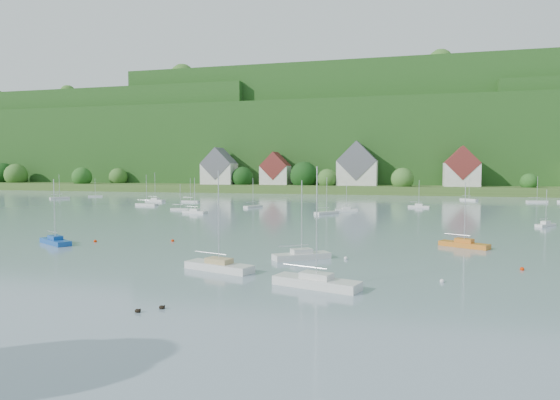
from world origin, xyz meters
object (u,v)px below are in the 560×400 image
Objects in this scene: near_sailboat_5 at (464,244)px; near_sailboat_4 at (316,281)px; near_sailboat_3 at (302,255)px; near_sailboat_2 at (219,265)px; near_sailboat_1 at (55,241)px.

near_sailboat_4 is at bearing -90.40° from near_sailboat_5.
near_sailboat_4 reaches higher than near_sailboat_3.
near_sailboat_4 is at bearing -4.64° from near_sailboat_2.
near_sailboat_4 is (3.83, -12.12, 0.05)m from near_sailboat_3.
near_sailboat_5 is (51.69, 10.73, -0.01)m from near_sailboat_1.
near_sailboat_1 reaches higher than near_sailboat_5.
near_sailboat_1 is 0.99× the size of near_sailboat_3.
near_sailboat_1 is at bearing 175.62° from near_sailboat_4.
near_sailboat_3 is at bearing 124.21° from near_sailboat_4.
near_sailboat_5 is at bearing 0.27° from near_sailboat_3.
near_sailboat_4 is 1.23× the size of near_sailboat_5.
near_sailboat_2 is 11.21m from near_sailboat_4.
near_sailboat_5 is (14.37, 25.10, -0.06)m from near_sailboat_4.
near_sailboat_1 is 39.99m from near_sailboat_4.
near_sailboat_2 is at bearing 9.54° from near_sailboat_1.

